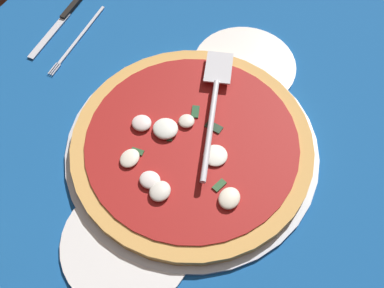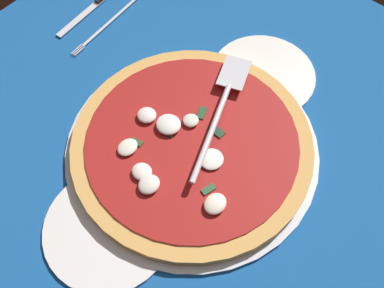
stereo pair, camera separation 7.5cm
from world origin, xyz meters
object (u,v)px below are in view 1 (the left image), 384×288
dinner_plate_left (128,242)px  place_setting_far (70,30)px  pizza (191,144)px  pizza_server (213,106)px

dinner_plate_left → place_setting_far: bearing=48.2°
pizza → place_setting_far: (12.53, 36.19, -1.77)cm
pizza → place_setting_far: size_ratio=1.93×
dinner_plate_left → place_setting_far: 47.93cm
pizza_server → pizza: bearing=155.9°
pizza → pizza_server: 7.72cm
pizza → pizza_server: (7.20, -0.33, 2.77)cm
dinner_plate_left → pizza_server: pizza_server is taller
pizza → place_setting_far: bearing=70.9°
pizza → pizza_server: bearing=-2.6°
pizza_server → place_setting_far: 37.19cm
pizza → pizza_server: pizza_server is taller
pizza_server → place_setting_far: size_ratio=1.24×
pizza → dinner_plate_left: bearing=178.6°
pizza → place_setting_far: 38.34cm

